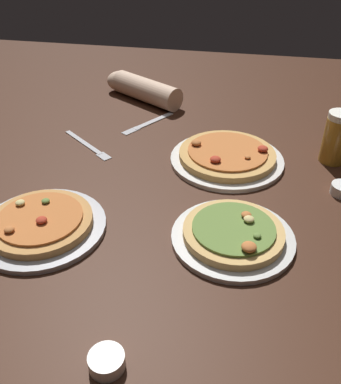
{
  "coord_description": "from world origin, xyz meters",
  "views": [
    {
      "loc": [
        0.16,
        -0.81,
        0.6
      ],
      "look_at": [
        0.0,
        0.0,
        0.02
      ],
      "focal_mm": 39.56,
      "sensor_mm": 36.0,
      "label": 1
    }
  ],
  "objects_px": {
    "beer_mug_dark": "(338,139)",
    "diner_arm": "(140,88)",
    "pizza_plate_near": "(41,224)",
    "pizza_plate_side": "(233,234)",
    "knife_right": "(148,123)",
    "fork_left": "(88,145)",
    "ramekin_butter": "(107,361)",
    "pizza_plate_far": "(227,156)"
  },
  "relations": [
    {
      "from": "pizza_plate_far",
      "to": "knife_right",
      "type": "distance_m",
      "value": 0.33
    },
    {
      "from": "beer_mug_dark",
      "to": "ramekin_butter",
      "type": "distance_m",
      "value": 0.83
    },
    {
      "from": "pizza_plate_side",
      "to": "beer_mug_dark",
      "type": "distance_m",
      "value": 0.46
    },
    {
      "from": "beer_mug_dark",
      "to": "diner_arm",
      "type": "relative_size",
      "value": 0.47
    },
    {
      "from": "pizza_plate_far",
      "to": "knife_right",
      "type": "relative_size",
      "value": 1.64
    },
    {
      "from": "ramekin_butter",
      "to": "diner_arm",
      "type": "distance_m",
      "value": 1.06
    },
    {
      "from": "beer_mug_dark",
      "to": "ramekin_butter",
      "type": "height_order",
      "value": "beer_mug_dark"
    },
    {
      "from": "knife_right",
      "to": "pizza_plate_side",
      "type": "bearing_deg",
      "value": -59.01
    },
    {
      "from": "pizza_plate_side",
      "to": "fork_left",
      "type": "bearing_deg",
      "value": 143.12
    },
    {
      "from": "pizza_plate_far",
      "to": "pizza_plate_side",
      "type": "xyz_separation_m",
      "value": [
        0.04,
        -0.32,
        -0.0
      ]
    },
    {
      "from": "ramekin_butter",
      "to": "fork_left",
      "type": "relative_size",
      "value": 0.3
    },
    {
      "from": "ramekin_butter",
      "to": "diner_arm",
      "type": "bearing_deg",
      "value": 101.7
    },
    {
      "from": "ramekin_butter",
      "to": "knife_right",
      "type": "distance_m",
      "value": 0.86
    },
    {
      "from": "fork_left",
      "to": "knife_right",
      "type": "relative_size",
      "value": 1.0
    },
    {
      "from": "pizza_plate_side",
      "to": "ramekin_butter",
      "type": "relative_size",
      "value": 4.55
    },
    {
      "from": "pizza_plate_near",
      "to": "fork_left",
      "type": "bearing_deg",
      "value": 95.33
    },
    {
      "from": "pizza_plate_near",
      "to": "pizza_plate_side",
      "type": "xyz_separation_m",
      "value": [
        0.41,
        0.05,
        0.0
      ]
    },
    {
      "from": "fork_left",
      "to": "knife_right",
      "type": "xyz_separation_m",
      "value": [
        0.14,
        0.18,
        0.0
      ]
    },
    {
      "from": "pizza_plate_near",
      "to": "knife_right",
      "type": "xyz_separation_m",
      "value": [
        0.1,
        0.56,
        -0.01
      ]
    },
    {
      "from": "pizza_plate_far",
      "to": "pizza_plate_side",
      "type": "distance_m",
      "value": 0.33
    },
    {
      "from": "pizza_plate_far",
      "to": "diner_arm",
      "type": "bearing_deg",
      "value": 131.75
    },
    {
      "from": "pizza_plate_near",
      "to": "pizza_plate_side",
      "type": "height_order",
      "value": "pizza_plate_side"
    },
    {
      "from": "pizza_plate_far",
      "to": "pizza_plate_side",
      "type": "height_order",
      "value": "same"
    },
    {
      "from": "beer_mug_dark",
      "to": "diner_arm",
      "type": "height_order",
      "value": "beer_mug_dark"
    },
    {
      "from": "fork_left",
      "to": "diner_arm",
      "type": "bearing_deg",
      "value": 80.48
    },
    {
      "from": "beer_mug_dark",
      "to": "diner_arm",
      "type": "distance_m",
      "value": 0.71
    },
    {
      "from": "pizza_plate_side",
      "to": "knife_right",
      "type": "distance_m",
      "value": 0.6
    },
    {
      "from": "fork_left",
      "to": "diner_arm",
      "type": "distance_m",
      "value": 0.38
    },
    {
      "from": "ramekin_butter",
      "to": "diner_arm",
      "type": "relative_size",
      "value": 0.19
    },
    {
      "from": "fork_left",
      "to": "beer_mug_dark",
      "type": "bearing_deg",
      "value": 3.84
    },
    {
      "from": "ramekin_butter",
      "to": "diner_arm",
      "type": "height_order",
      "value": "diner_arm"
    },
    {
      "from": "pizza_plate_side",
      "to": "fork_left",
      "type": "height_order",
      "value": "pizza_plate_side"
    },
    {
      "from": "pizza_plate_near",
      "to": "diner_arm",
      "type": "xyz_separation_m",
      "value": [
        0.03,
        0.75,
        0.02
      ]
    },
    {
      "from": "ramekin_butter",
      "to": "knife_right",
      "type": "height_order",
      "value": "ramekin_butter"
    },
    {
      "from": "pizza_plate_side",
      "to": "diner_arm",
      "type": "bearing_deg",
      "value": 118.49
    },
    {
      "from": "diner_arm",
      "to": "knife_right",
      "type": "bearing_deg",
      "value": -68.63
    },
    {
      "from": "pizza_plate_far",
      "to": "diner_arm",
      "type": "distance_m",
      "value": 0.52
    },
    {
      "from": "pizza_plate_near",
      "to": "beer_mug_dark",
      "type": "relative_size",
      "value": 1.97
    },
    {
      "from": "pizza_plate_near",
      "to": "beer_mug_dark",
      "type": "height_order",
      "value": "beer_mug_dark"
    },
    {
      "from": "diner_arm",
      "to": "fork_left",
      "type": "bearing_deg",
      "value": -99.52
    },
    {
      "from": "pizza_plate_near",
      "to": "beer_mug_dark",
      "type": "distance_m",
      "value": 0.79
    },
    {
      "from": "diner_arm",
      "to": "pizza_plate_side",
      "type": "bearing_deg",
      "value": -61.51
    }
  ]
}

